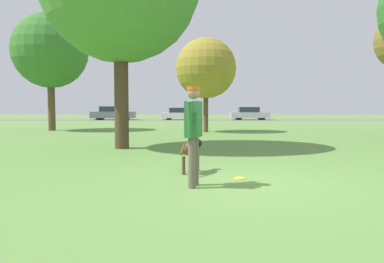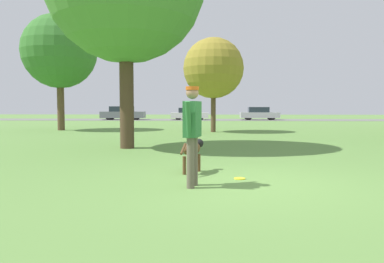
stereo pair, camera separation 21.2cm
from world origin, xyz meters
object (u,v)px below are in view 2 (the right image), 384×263
at_px(person, 192,127).
at_px(parked_car_white, 189,114).
at_px(dog, 193,150).
at_px(tree_far_left, 60,51).
at_px(parked_car_silver, 259,114).
at_px(tree_mid_center, 213,68).
at_px(frisbee, 240,178).
at_px(parked_car_grey, 123,113).

relative_size(person, parked_car_white, 0.43).
distance_m(person, dog, 1.48).
xyz_separation_m(tree_far_left, parked_car_silver, (13.73, 17.92, -3.89)).
bearing_deg(parked_car_silver, dog, -99.36).
xyz_separation_m(person, parked_car_white, (-2.00, 33.01, -0.39)).
relative_size(dog, tree_far_left, 0.16).
bearing_deg(person, tree_far_left, 40.96).
bearing_deg(dog, tree_mid_center, 16.50).
relative_size(tree_far_left, parked_car_silver, 1.68).
distance_m(person, parked_car_silver, 33.40).
height_order(tree_far_left, tree_mid_center, tree_far_left).
xyz_separation_m(frisbee, parked_car_grey, (-9.88, 32.01, 0.68)).
distance_m(tree_far_left, parked_car_grey, 18.10).
xyz_separation_m(parked_car_grey, parked_car_silver, (14.32, 0.24, -0.02)).
bearing_deg(parked_car_silver, parked_car_white, -180.00).
height_order(tree_mid_center, parked_car_silver, tree_mid_center).
bearing_deg(tree_mid_center, parked_car_silver, 75.63).
distance_m(person, frisbee, 1.51).
bearing_deg(tree_far_left, frisbee, -57.03).
bearing_deg(person, dog, 14.34).
height_order(tree_mid_center, parked_car_grey, tree_mid_center).
xyz_separation_m(parked_car_grey, parked_car_white, (7.02, 0.28, -0.07)).
relative_size(tree_far_left, parked_car_grey, 1.46).
height_order(person, parked_car_silver, person).
distance_m(frisbee, parked_car_white, 32.42).
relative_size(tree_mid_center, parked_car_grey, 1.10).
distance_m(frisbee, parked_car_grey, 33.50).
xyz_separation_m(tree_mid_center, parked_car_white, (-2.42, 19.04, -2.81)).
relative_size(dog, parked_car_white, 0.27).
height_order(person, tree_mid_center, tree_mid_center).
xyz_separation_m(dog, frisbee, (0.92, -0.65, -0.47)).
bearing_deg(parked_car_white, dog, -88.06).
distance_m(person, parked_car_grey, 33.96).
relative_size(dog, tree_mid_center, 0.21).
bearing_deg(frisbee, parked_car_silver, 82.17).
xyz_separation_m(dog, parked_car_white, (-1.94, 31.63, 0.14)).
xyz_separation_m(tree_far_left, parked_car_grey, (-0.59, 17.67, -3.87)).
height_order(dog, frisbee, dog).
bearing_deg(tree_mid_center, dog, -92.20).
xyz_separation_m(tree_mid_center, parked_car_grey, (-9.45, 18.76, -2.75)).
bearing_deg(person, tree_mid_center, 9.98).
relative_size(tree_mid_center, parked_car_silver, 1.27).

